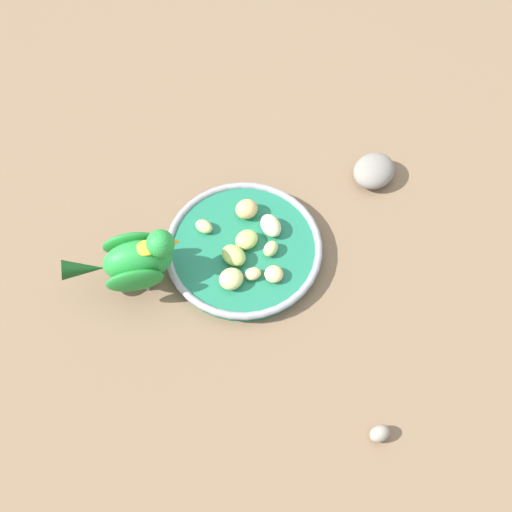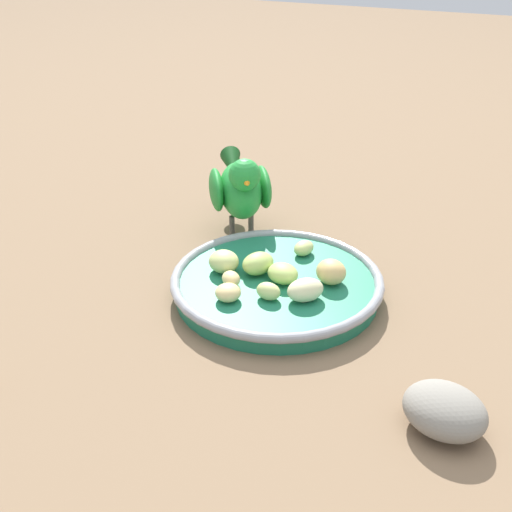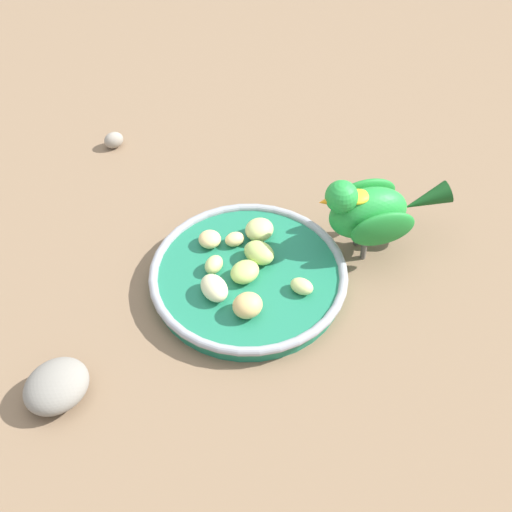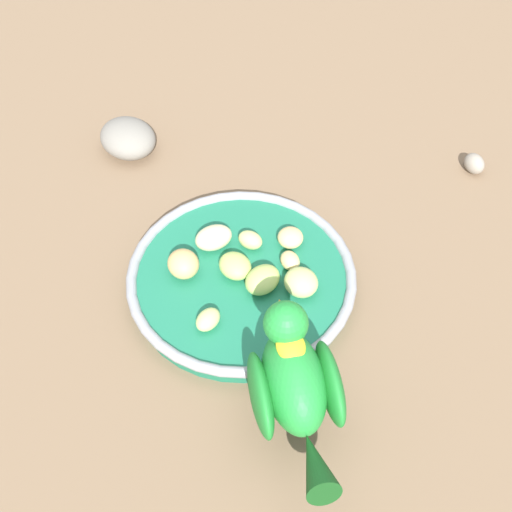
{
  "view_description": "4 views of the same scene",
  "coord_description": "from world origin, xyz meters",
  "views": [
    {
      "loc": [
        0.39,
        0.15,
        0.78
      ],
      "look_at": [
        0.0,
        0.01,
        0.04
      ],
      "focal_mm": 41.98,
      "sensor_mm": 36.0,
      "label": 1
    },
    {
      "loc": [
        -0.24,
        0.59,
        0.4
      ],
      "look_at": [
        0.0,
        -0.0,
        0.06
      ],
      "focal_mm": 48.58,
      "sensor_mm": 36.0,
      "label": 2
    },
    {
      "loc": [
        -0.57,
        -0.19,
        0.68
      ],
      "look_at": [
        -0.0,
        -0.03,
        0.04
      ],
      "focal_mm": 52.8,
      "sensor_mm": 36.0,
      "label": 3
    },
    {
      "loc": [
        0.15,
        -0.42,
        0.59
      ],
      "look_at": [
        -0.0,
        -0.01,
        0.04
      ],
      "focal_mm": 49.71,
      "sensor_mm": 36.0,
      "label": 4
    }
  ],
  "objects": [
    {
      "name": "apple_piece_0",
      "position": [
        0.01,
        -0.03,
        0.03
      ],
      "size": [
        0.04,
        0.05,
        0.02
      ],
      "primitive_type": "ellipsoid",
      "rotation": [
        0.0,
        0.0,
        4.31
      ],
      "color": "#B2CC66",
      "rests_on": "feeding_bowl"
    },
    {
      "name": "apple_piece_6",
      "position": [
        -0.02,
        0.02,
        0.03
      ],
      "size": [
        0.03,
        0.02,
        0.02
      ],
      "primitive_type": "ellipsoid",
      "rotation": [
        0.0,
        0.0,
        2.96
      ],
      "color": "#C6D17A",
      "rests_on": "feeding_bowl"
    },
    {
      "name": "apple_piece_7",
      "position": [
        0.04,
        -0.02,
        0.03
      ],
      "size": [
        0.05,
        0.05,
        0.02
      ],
      "primitive_type": "ellipsoid",
      "rotation": [
        0.0,
        0.0,
        2.5
      ],
      "color": "#C6D17A",
      "rests_on": "feeding_bowl"
    },
    {
      "name": "apple_piece_4",
      "position": [
        -0.06,
        0.01,
        0.03
      ],
      "size": [
        0.05,
        0.05,
        0.02
      ],
      "primitive_type": "ellipsoid",
      "rotation": [
        0.0,
        0.0,
        0.8
      ],
      "color": "beige",
      "rests_on": "feeding_bowl"
    },
    {
      "name": "pebble_0",
      "position": [
        0.18,
        0.23,
        0.01
      ],
      "size": [
        0.03,
        0.03,
        0.02
      ],
      "primitive_type": "ellipsoid",
      "rotation": [
        0.0,
        0.0,
        5.52
      ],
      "color": "gray",
      "rests_on": "ground_plane"
    },
    {
      "name": "ground_plane",
      "position": [
        0.0,
        0.0,
        0.0
      ],
      "size": [
        4.0,
        4.0,
        0.0
      ],
      "primitive_type": "plane",
      "color": "#7A6047"
    },
    {
      "name": "apple_piece_3",
      "position": [
        0.03,
        0.01,
        0.03
      ],
      "size": [
        0.03,
        0.03,
        0.02
      ],
      "primitive_type": "ellipsoid",
      "rotation": [
        0.0,
        0.0,
        2.31
      ],
      "color": "#E5C67F",
      "rests_on": "feeding_bowl"
    },
    {
      "name": "apple_piece_1",
      "position": [
        -0.02,
        -0.09,
        0.03
      ],
      "size": [
        0.03,
        0.03,
        0.02
      ],
      "primitive_type": "ellipsoid",
      "rotation": [
        0.0,
        0.0,
        1.31
      ],
      "color": "#C6D17A",
      "rests_on": "feeding_bowl"
    },
    {
      "name": "parrot",
      "position": [
        0.08,
        -0.14,
        0.07
      ],
      "size": [
        0.11,
        0.15,
        0.12
      ],
      "rotation": [
        0.0,
        0.0,
        2.12
      ],
      "color": "#59544C",
      "rests_on": "ground_plane"
    },
    {
      "name": "rock_large",
      "position": [
        -0.22,
        0.12,
        0.02
      ],
      "size": [
        0.09,
        0.08,
        0.04
      ],
      "primitive_type": "ellipsoid",
      "rotation": [
        0.0,
        0.0,
        2.75
      ],
      "color": "gray",
      "rests_on": "ground_plane"
    },
    {
      "name": "apple_piece_2",
      "position": [
        -0.02,
        -0.02,
        0.03
      ],
      "size": [
        0.05,
        0.04,
        0.02
      ],
      "primitive_type": "ellipsoid",
      "rotation": [
        0.0,
        0.0,
        5.8
      ],
      "color": "#B2CC66",
      "rests_on": "feeding_bowl"
    },
    {
      "name": "apple_piece_5",
      "position": [
        0.02,
        0.04,
        0.03
      ],
      "size": [
        0.03,
        0.03,
        0.02
      ],
      "primitive_type": "ellipsoid",
      "rotation": [
        0.0,
        0.0,
        1.65
      ],
      "color": "#E5C67F",
      "rests_on": "feeding_bowl"
    },
    {
      "name": "feeding_bowl",
      "position": [
        -0.02,
        -0.02,
        0.01
      ],
      "size": [
        0.23,
        0.23,
        0.03
      ],
      "color": "#1E7251",
      "rests_on": "ground_plane"
    },
    {
      "name": "apple_piece_8",
      "position": [
        -0.07,
        -0.04,
        0.03
      ],
      "size": [
        0.05,
        0.05,
        0.03
      ],
      "primitive_type": "ellipsoid",
      "rotation": [
        0.0,
        0.0,
        5.55
      ],
      "color": "tan",
      "rests_on": "feeding_bowl"
    }
  ]
}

